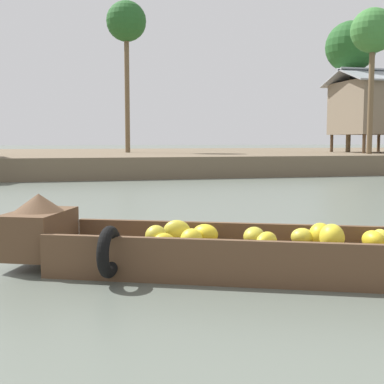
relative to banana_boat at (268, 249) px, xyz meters
name	(u,v)px	position (x,y,z in m)	size (l,w,h in m)	color
ground_plane	(158,217)	(-0.38, 4.42, -0.27)	(300.00, 300.00, 0.00)	#596056
riverbank_strip	(93,159)	(-0.38, 23.58, 0.13)	(160.00, 20.00, 0.81)	brown
banana_boat	(268,249)	(0.00, 0.00, 0.00)	(5.66, 3.19, 0.82)	brown
stilt_house_mid_right	(373,107)	(13.12, 18.44, 2.80)	(3.88, 3.93, 4.14)	#4C3826
palm_tree_near	(373,33)	(11.25, 15.73, 5.79)	(1.92, 1.92, 6.33)	brown
palm_tree_mid	(351,48)	(12.36, 19.40, 5.82)	(2.57, 2.57, 6.62)	brown
palm_tree_far	(126,24)	(1.21, 21.29, 6.79)	(1.95, 1.95, 7.38)	brown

